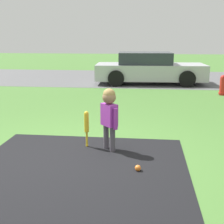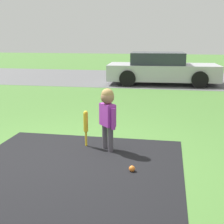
% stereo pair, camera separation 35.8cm
% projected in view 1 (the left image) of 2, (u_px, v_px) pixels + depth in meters
% --- Properties ---
extents(ground_plane, '(60.00, 60.00, 0.00)m').
position_uv_depth(ground_plane, '(77.00, 157.00, 4.89)').
color(ground_plane, '#477533').
extents(street_strip, '(40.00, 6.00, 0.01)m').
position_uv_depth(street_strip, '(124.00, 78.00, 14.23)').
color(street_strip, '#59595B').
rests_on(street_strip, ground).
extents(child, '(0.31, 0.33, 1.03)m').
position_uv_depth(child, '(109.00, 111.00, 5.03)').
color(child, '#4C4751').
rests_on(child, ground).
extents(baseball_bat, '(0.08, 0.08, 0.62)m').
position_uv_depth(baseball_bat, '(87.00, 124.00, 5.25)').
color(baseball_bat, yellow).
rests_on(baseball_bat, ground).
extents(sports_ball, '(0.09, 0.09, 0.09)m').
position_uv_depth(sports_ball, '(138.00, 168.00, 4.36)').
color(sports_ball, orange).
rests_on(sports_ball, ground).
extents(fire_hydrant, '(0.25, 0.22, 0.65)m').
position_uv_depth(fire_hydrant, '(223.00, 85.00, 9.97)').
color(fire_hydrant, red).
rests_on(fire_hydrant, ground).
extents(parked_car, '(4.35, 2.07, 1.24)m').
position_uv_depth(parked_car, '(149.00, 69.00, 12.40)').
color(parked_car, '#B7B7BC').
rests_on(parked_car, ground).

